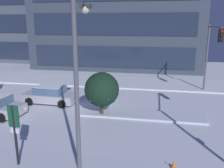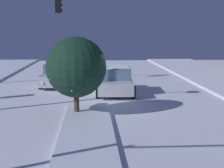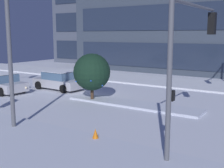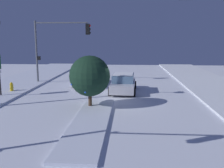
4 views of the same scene
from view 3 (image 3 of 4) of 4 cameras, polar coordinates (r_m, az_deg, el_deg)
The scene contains 9 objects.
ground at distance 21.08m, azimuth -4.05°, elevation -2.66°, with size 52.00×52.00×0.00m, color silver.
curb_strip_far at distance 28.72m, azimuth 6.95°, elevation 0.72°, with size 52.00×5.20×0.14m, color silver.
median_strip at distance 18.87m, azimuth 3.99°, elevation -3.90°, with size 9.00×1.80×0.14m, color silver.
car_near at distance 24.58m, azimuth -20.74°, elevation 0.18°, with size 4.81×2.43×1.49m.
car_far at distance 24.46m, azimuth -10.35°, elevation 0.61°, with size 4.52×2.19×1.49m.
traffic_light_corner_near_right at distance 11.83m, azimuth 15.14°, elevation 7.14°, with size 0.32×5.37×5.76m.
street_lamp_arched at distance 14.84m, azimuth -17.30°, elevation 11.24°, with size 0.69×2.98×7.66m.
decorated_tree_median at distance 19.69m, azimuth -3.94°, elevation 2.34°, with size 2.48×2.48×3.23m.
construction_cone at distance 12.58m, azimuth -3.24°, elevation -9.87°, with size 0.36×0.36×0.55m, color orange.
Camera 3 is at (12.46, -16.41, 4.46)m, focal length 47.03 mm.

